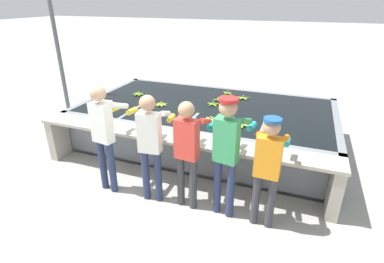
% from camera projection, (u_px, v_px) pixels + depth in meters
% --- Properties ---
extents(ground_plane, '(80.00, 80.00, 0.00)m').
position_uv_depth(ground_plane, '(170.00, 187.00, 4.93)').
color(ground_plane, '#A3A099').
rests_on(ground_plane, ground).
extents(wash_tank, '(5.08, 2.83, 0.83)m').
position_uv_depth(wash_tank, '(206.00, 124.00, 6.35)').
color(wash_tank, gray).
rests_on(wash_tank, ground).
extents(work_ledge, '(5.08, 0.45, 0.83)m').
position_uv_depth(work_ledge, '(175.00, 149.00, 4.88)').
color(work_ledge, '#A8A393').
rests_on(work_ledge, ground).
extents(worker_0, '(0.48, 0.74, 1.74)m').
position_uv_depth(worker_0, '(104.00, 129.00, 4.50)').
color(worker_0, navy).
rests_on(worker_0, ground).
extents(worker_1, '(0.45, 0.73, 1.67)m').
position_uv_depth(worker_1, '(151.00, 139.00, 4.28)').
color(worker_1, navy).
rests_on(worker_1, ground).
extents(worker_2, '(0.45, 0.73, 1.64)m').
position_uv_depth(worker_2, '(188.00, 146.00, 4.14)').
color(worker_2, '#38383D').
rests_on(worker_2, ground).
extents(worker_3, '(0.48, 0.75, 1.74)m').
position_uv_depth(worker_3, '(227.00, 146.00, 3.94)').
color(worker_3, navy).
rests_on(worker_3, ground).
extents(worker_4, '(0.42, 0.72, 1.57)m').
position_uv_depth(worker_4, '(268.00, 163.00, 3.79)').
color(worker_4, '#38383D').
rests_on(worker_4, ground).
extents(banana_bunch_floating_0, '(0.28, 0.28, 0.08)m').
position_uv_depth(banana_bunch_floating_0, '(161.00, 105.00, 6.17)').
color(banana_bunch_floating_0, '#9EC642').
rests_on(banana_bunch_floating_0, wash_tank).
extents(banana_bunch_floating_1, '(0.27, 0.28, 0.08)m').
position_uv_depth(banana_bunch_floating_1, '(211.00, 120.00, 5.41)').
color(banana_bunch_floating_1, '#9EC642').
rests_on(banana_bunch_floating_1, wash_tank).
extents(banana_bunch_floating_2, '(0.27, 0.27, 0.08)m').
position_uv_depth(banana_bunch_floating_2, '(219.00, 100.00, 6.46)').
color(banana_bunch_floating_2, '#75A333').
rests_on(banana_bunch_floating_2, wash_tank).
extents(banana_bunch_floating_3, '(0.27, 0.28, 0.08)m').
position_uv_depth(banana_bunch_floating_3, '(138.00, 94.00, 6.83)').
color(banana_bunch_floating_3, '#75A333').
rests_on(banana_bunch_floating_3, wash_tank).
extents(banana_bunch_floating_4, '(0.28, 0.27, 0.08)m').
position_uv_depth(banana_bunch_floating_4, '(213.00, 104.00, 6.19)').
color(banana_bunch_floating_4, '#7FAD33').
rests_on(banana_bunch_floating_4, wash_tank).
extents(banana_bunch_floating_5, '(0.28, 0.27, 0.08)m').
position_uv_depth(banana_bunch_floating_5, '(152.00, 115.00, 5.63)').
color(banana_bunch_floating_5, '#93BC3D').
rests_on(banana_bunch_floating_5, wash_tank).
extents(banana_bunch_floating_6, '(0.28, 0.28, 0.08)m').
position_uv_depth(banana_bunch_floating_6, '(186.00, 106.00, 6.06)').
color(banana_bunch_floating_6, '#75A333').
rests_on(banana_bunch_floating_6, wash_tank).
extents(banana_bunch_floating_7, '(0.28, 0.27, 0.08)m').
position_uv_depth(banana_bunch_floating_7, '(111.00, 107.00, 6.02)').
color(banana_bunch_floating_7, '#93BC3D').
rests_on(banana_bunch_floating_7, wash_tank).
extents(banana_bunch_floating_8, '(0.27, 0.28, 0.08)m').
position_uv_depth(banana_bunch_floating_8, '(243.00, 98.00, 6.57)').
color(banana_bunch_floating_8, '#8CB738').
rests_on(banana_bunch_floating_8, wash_tank).
extents(banana_bunch_floating_9, '(0.28, 0.27, 0.08)m').
position_uv_depth(banana_bunch_floating_9, '(243.00, 125.00, 5.18)').
color(banana_bunch_floating_9, '#93BC3D').
rests_on(banana_bunch_floating_9, wash_tank).
extents(banana_bunch_floating_10, '(0.27, 0.27, 0.08)m').
position_uv_depth(banana_bunch_floating_10, '(228.00, 93.00, 6.90)').
color(banana_bunch_floating_10, '#7FAD33').
rests_on(banana_bunch_floating_10, wash_tank).
extents(knife_0, '(0.34, 0.15, 0.02)m').
position_uv_depth(knife_0, '(109.00, 123.00, 5.28)').
color(knife_0, silver).
rests_on(knife_0, work_ledge).
extents(support_post_left, '(0.09, 0.09, 3.20)m').
position_uv_depth(support_post_left, '(60.00, 59.00, 6.73)').
color(support_post_left, slate).
rests_on(support_post_left, ground).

